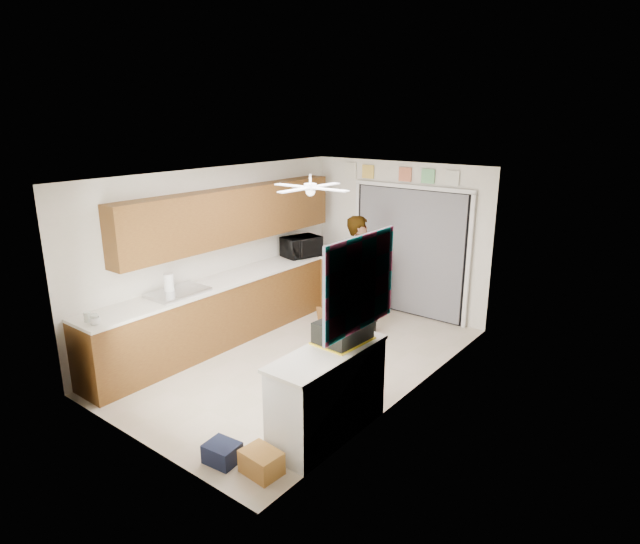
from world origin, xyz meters
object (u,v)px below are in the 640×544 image
Objects in this scene: cup at (95,321)px; suitcase at (343,331)px; dog at (366,322)px; navy_crate at (222,453)px; cardboard_box at (261,462)px; man at (359,271)px; microwave at (301,247)px; paper_towel_roll at (169,284)px.

cup is 0.21× the size of suitcase.
navy_crate is at bearing -67.11° from dog.
dog is (-0.62, 3.45, 0.10)m from navy_crate.
suitcase is 1.08× the size of dog.
navy_crate is at bearing -165.39° from cardboard_box.
man is (-1.43, 2.45, -0.18)m from suitcase.
man reaches higher than cardboard_box.
microwave is at bearing 124.85° from cardboard_box.
microwave reaches higher than dog.
navy_crate is 3.51m from dog.
suitcase is at bearing 69.39° from navy_crate.
cup is 0.32× the size of cardboard_box.
suitcase is at bearing -118.44° from microwave.
cardboard_box is 3.50m from dog.
navy_crate is (-0.42, -0.11, -0.02)m from cardboard_box.
paper_towel_roll reaches higher than navy_crate.
cup is at bearing -176.21° from cardboard_box.
paper_towel_roll is 2.98m from cardboard_box.
man is (1.03, 3.79, -0.11)m from cup.
cup reaches higher than cardboard_box.
cardboard_box reaches higher than navy_crate.
cup is 3.84m from dog.
dog is (-1.10, 2.16, -0.86)m from suitcase.
microwave is 4.36m from navy_crate.
microwave is 1.16m from man.
microwave is 0.35× the size of man.
suitcase reaches higher than cup.
suitcase is 1.73× the size of navy_crate.
suitcase is (2.57, -2.40, -0.05)m from microwave.
cardboard_box is (2.50, -3.59, -0.99)m from microwave.
microwave is 1.67× the size of cardboard_box.
paper_towel_roll is 0.50× the size of suitcase.
cardboard_box is (2.39, 0.16, -0.87)m from cup.
man is at bearing 123.62° from suitcase.
dog reaches higher than navy_crate.
microwave is 1.21× the size of dog.
cardboard_box is at bearing 3.79° from cup.
cup is at bearing -98.48° from dog.
dog is at bearing -84.87° from microwave.
paper_towel_roll is 0.55× the size of dog.
man reaches higher than paper_towel_roll.
navy_crate is 0.63× the size of dog.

